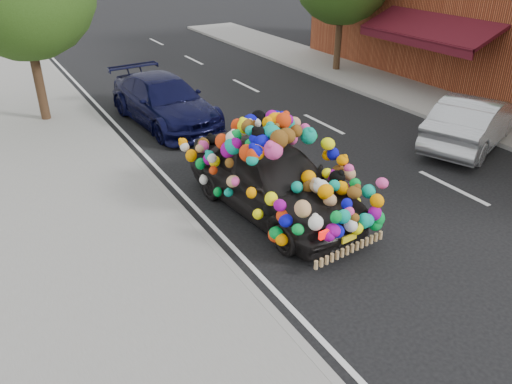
# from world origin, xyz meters

# --- Properties ---
(ground) EXTENTS (100.00, 100.00, 0.00)m
(ground) POSITION_xyz_m (0.00, 0.00, 0.00)
(ground) COLOR black
(ground) RESTS_ON ground
(sidewalk) EXTENTS (4.00, 60.00, 0.12)m
(sidewalk) POSITION_xyz_m (-4.30, 0.00, 0.06)
(sidewalk) COLOR gray
(sidewalk) RESTS_ON ground
(kerb) EXTENTS (0.15, 60.00, 0.13)m
(kerb) POSITION_xyz_m (-2.35, 0.00, 0.07)
(kerb) COLOR gray
(kerb) RESTS_ON ground
(footpath_far) EXTENTS (3.00, 40.00, 0.12)m
(footpath_far) POSITION_xyz_m (8.20, 3.00, 0.06)
(footpath_far) COLOR gray
(footpath_far) RESTS_ON ground
(lane_markings) EXTENTS (6.00, 50.00, 0.01)m
(lane_markings) POSITION_xyz_m (3.60, 0.00, 0.01)
(lane_markings) COLOR silver
(lane_markings) RESTS_ON ground
(plush_art_car) EXTENTS (2.61, 4.85, 2.17)m
(plush_art_car) POSITION_xyz_m (-0.62, 1.21, 1.11)
(plush_art_car) COLOR black
(plush_art_car) RESTS_ON ground
(navy_sedan) EXTENTS (2.38, 5.04, 1.42)m
(navy_sedan) POSITION_xyz_m (-0.59, 7.54, 0.71)
(navy_sedan) COLOR black
(navy_sedan) RESTS_ON ground
(silver_hatchback) EXTENTS (4.50, 2.95, 1.40)m
(silver_hatchback) POSITION_xyz_m (6.08, 1.60, 0.70)
(silver_hatchback) COLOR #A2A5A9
(silver_hatchback) RESTS_ON ground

